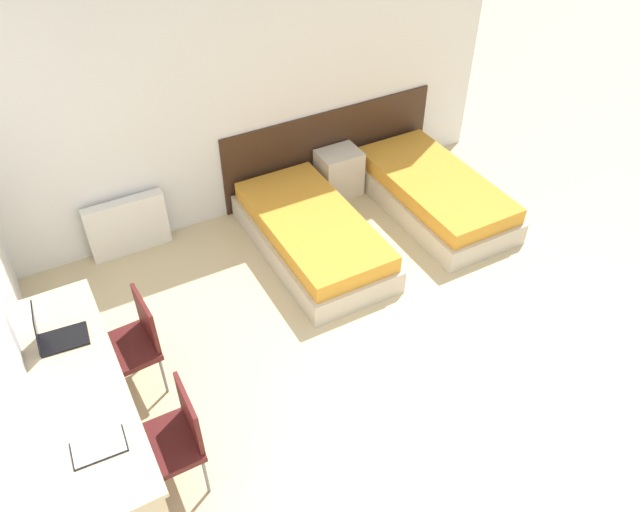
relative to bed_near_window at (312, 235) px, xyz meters
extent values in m
plane|color=beige|center=(-0.27, -2.66, -0.20)|extent=(20.00, 20.00, 0.00)
cube|color=white|center=(-0.27, 1.00, 1.15)|extent=(5.76, 0.05, 2.70)
cube|color=#382316|center=(0.73, 0.96, 0.25)|extent=(2.50, 0.03, 0.91)
cube|color=beige|center=(0.00, 0.00, -0.08)|extent=(0.94, 1.86, 0.24)
cube|color=gold|center=(0.00, 0.00, 0.13)|extent=(0.86, 1.78, 0.17)
cube|color=beige|center=(1.46, 0.00, -0.08)|extent=(0.94, 1.86, 0.24)
cube|color=gold|center=(1.46, 0.00, 0.13)|extent=(0.86, 1.78, 0.17)
cube|color=beige|center=(0.73, 0.75, 0.06)|extent=(0.45, 0.35, 0.52)
cube|color=silver|center=(-1.56, 0.88, 0.09)|extent=(0.77, 0.12, 0.59)
cube|color=#C6B28E|center=(-2.38, -1.25, 0.55)|extent=(0.56, 2.00, 0.04)
cube|color=#C6B28E|center=(-2.38, -0.27, 0.16)|extent=(0.50, 0.04, 0.73)
cube|color=#511919|center=(-2.02, -0.78, 0.22)|extent=(0.47, 0.47, 0.05)
cube|color=#511919|center=(-1.81, -0.77, 0.45)|extent=(0.05, 0.40, 0.40)
cylinder|color=slate|center=(-2.20, -0.99, 0.00)|extent=(0.02, 0.02, 0.40)
cylinder|color=slate|center=(-2.22, -0.60, 0.00)|extent=(0.02, 0.02, 0.40)
cylinder|color=slate|center=(-1.81, -0.96, 0.00)|extent=(0.02, 0.02, 0.40)
cylinder|color=slate|center=(-1.84, -0.58, 0.00)|extent=(0.02, 0.02, 0.40)
cube|color=#511919|center=(-2.02, -1.71, 0.22)|extent=(0.45, 0.45, 0.05)
cube|color=#511919|center=(-1.81, -1.72, 0.45)|extent=(0.03, 0.40, 0.40)
cylinder|color=slate|center=(-2.21, -1.91, 0.00)|extent=(0.02, 0.02, 0.40)
cylinder|color=slate|center=(-2.21, -1.52, 0.00)|extent=(0.02, 0.02, 0.40)
cylinder|color=slate|center=(-1.83, -1.91, 0.00)|extent=(0.02, 0.02, 0.40)
cylinder|color=slate|center=(-1.82, -1.52, 0.00)|extent=(0.02, 0.02, 0.40)
cube|color=black|center=(-2.38, -0.81, 0.57)|extent=(0.34, 0.25, 0.02)
cube|color=black|center=(-2.52, -0.80, 0.74)|extent=(0.07, 0.23, 0.32)
cube|color=black|center=(-2.37, -1.77, 0.57)|extent=(0.33, 0.22, 0.01)
cube|color=white|center=(-2.37, -1.77, 0.58)|extent=(0.31, 0.20, 0.01)
camera|label=1|loc=(-2.20, -4.19, 3.85)|focal=35.00mm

